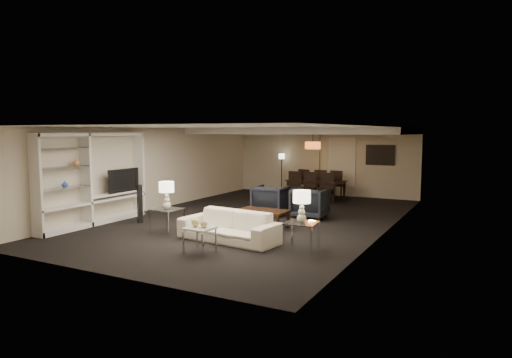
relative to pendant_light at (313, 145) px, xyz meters
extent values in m
plane|color=black|center=(-0.30, -3.50, -1.92)|extent=(11.00, 11.00, 0.00)
cube|color=silver|center=(-0.30, -3.50, 0.58)|extent=(7.00, 11.00, 0.02)
cube|color=beige|center=(-0.30, 2.00, -0.67)|extent=(7.00, 0.02, 2.50)
cube|color=beige|center=(-0.30, -9.00, -0.67)|extent=(7.00, 0.02, 2.50)
cube|color=beige|center=(-3.80, -3.50, -0.67)|extent=(0.02, 11.00, 2.50)
cube|color=beige|center=(3.20, -3.50, -0.67)|extent=(0.02, 11.00, 2.50)
cube|color=silver|center=(-0.30, 0.00, 0.48)|extent=(7.00, 4.00, 0.20)
cube|color=beige|center=(-1.20, 1.92, -0.72)|extent=(1.50, 0.12, 2.40)
cube|color=silver|center=(0.40, 1.97, -0.87)|extent=(0.90, 0.05, 2.10)
cube|color=#142D38|center=(1.80, 1.96, -0.37)|extent=(0.95, 0.04, 0.65)
cylinder|color=#D8591E|center=(0.00, 0.00, 0.00)|extent=(0.52, 0.52, 0.24)
imported|color=beige|center=(0.37, -6.03, -1.59)|extent=(2.34, 1.11, 0.66)
imported|color=black|center=(-0.23, -2.73, -1.50)|extent=(0.96, 0.98, 0.84)
imported|color=black|center=(0.97, -2.73, -1.50)|extent=(0.93, 0.96, 0.84)
sphere|color=tan|center=(0.27, -7.13, -1.32)|extent=(0.17, 0.17, 0.17)
sphere|color=tan|center=(0.47, -7.13, -1.33)|extent=(0.14, 0.14, 0.14)
imported|color=black|center=(-3.58, -5.20, -0.86)|extent=(1.09, 0.14, 0.63)
imported|color=#2957B2|center=(-3.61, -6.99, -0.78)|extent=(0.15, 0.15, 0.16)
imported|color=#CE8444|center=(-3.61, -6.64, -0.27)|extent=(0.16, 0.16, 0.17)
cube|color=black|center=(-2.75, -5.38, -1.42)|extent=(0.14, 0.14, 1.01)
imported|color=black|center=(-0.11, 0.60, -1.58)|extent=(2.03, 1.27, 0.68)
camera|label=1|loc=(5.46, -14.38, 0.47)|focal=32.00mm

